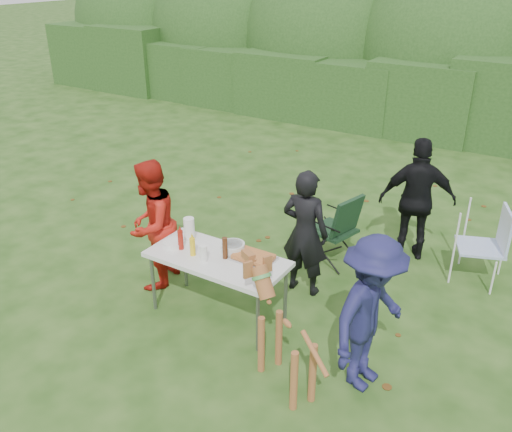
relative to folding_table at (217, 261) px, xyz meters
The scene contains 20 objects.
ground 0.71m from the folding_table, 134.18° to the right, with size 80.00×80.00×0.00m, color #1E4211.
hedge_row 7.88m from the folding_table, 90.86° to the left, with size 22.00×1.40×1.70m, color #23471C.
shrub_backdrop 9.52m from the folding_table, 90.72° to the left, with size 20.00×2.60×3.20m, color #3D6628.
folding_table is the anchor object (origin of this frame).
person_cook 1.10m from the folding_table, 59.89° to the left, with size 0.55×0.36×1.52m, color black.
person_red_jacket 1.06m from the folding_table, behind, with size 0.76×0.59×1.56m, color #B41B11.
person_black_puffy 2.79m from the folding_table, 60.10° to the left, with size 0.95×0.40×1.63m, color black.
child 1.76m from the folding_table, ahead, with size 0.98×0.56×1.52m, color #1C1C4C.
dog 1.29m from the folding_table, 25.85° to the right, with size 1.11×0.45×1.06m, color #9D5C30, non-canonical shape.
camping_chair 1.89m from the folding_table, 73.93° to the left, with size 0.59×0.59×0.94m, color #16311B, non-canonical shape.
lawn_chair 3.20m from the folding_table, 45.67° to the left, with size 0.57×0.57×0.96m, color #6186D1, non-canonical shape.
food_tray 0.39m from the folding_table, 24.96° to the left, with size 0.45×0.30×0.02m, color #B7B7BA.
focaccia_bread 0.40m from the folding_table, 24.96° to the left, with size 0.40×0.26×0.04m, color #BC6B34.
mustard_bottle 0.30m from the folding_table, 157.96° to the right, with size 0.06×0.06×0.20m, color yellow.
ketchup_bottle 0.47m from the folding_table, behind, with size 0.06×0.06×0.22m, color maroon.
beer_bottle 0.20m from the folding_table, 18.85° to the left, with size 0.06×0.06×0.24m, color #47230F.
paper_towel_roll 0.55m from the folding_table, 161.56° to the left, with size 0.12×0.12×0.26m, color white.
cup_stack 0.21m from the folding_table, 116.35° to the right, with size 0.08×0.08×0.18m, color white.
pasta_bowl 0.22m from the folding_table, 67.17° to the left, with size 0.26×0.26×0.10m, color silver.
plate_stack 0.56m from the folding_table, behind, with size 0.24×0.24×0.05m, color white.
Camera 1 is at (3.08, -3.86, 3.60)m, focal length 38.00 mm.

